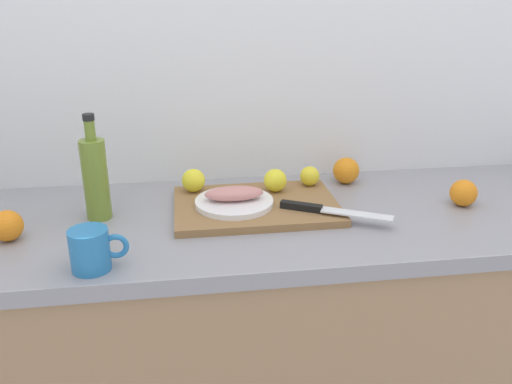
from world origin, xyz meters
TOP-DOWN VIEW (x-y plane):
  - back_wall at (0.00, 0.33)m, footprint 3.20×0.05m
  - kitchen_counter at (0.00, 0.00)m, footprint 2.00×0.60m
  - cutting_board at (-0.06, 0.04)m, footprint 0.44×0.30m
  - white_plate at (-0.12, 0.03)m, footprint 0.21×0.21m
  - fish_fillet at (-0.12, 0.03)m, footprint 0.16×0.07m
  - chef_knife at (0.10, -0.05)m, footprint 0.27×0.16m
  - lemon_0 at (0.11, 0.15)m, footprint 0.06×0.06m
  - lemon_1 at (-0.22, 0.15)m, footprint 0.07×0.07m
  - lemon_2 at (0.01, 0.12)m, footprint 0.06×0.06m
  - olive_oil_bottle at (-0.47, 0.04)m, footprint 0.06×0.06m
  - coffee_mug_0 at (-0.45, -0.23)m, footprint 0.12×0.08m
  - orange_0 at (-0.67, -0.06)m, footprint 0.07×0.07m
  - orange_1 at (0.51, -0.01)m, footprint 0.07×0.07m
  - orange_2 at (0.24, 0.20)m, footprint 0.08×0.08m

SIDE VIEW (x-z plane):
  - kitchen_counter at x=0.00m, z-range 0.00..0.90m
  - cutting_board at x=-0.06m, z-range 0.90..0.92m
  - white_plate at x=-0.12m, z-range 0.92..0.93m
  - chef_knife at x=0.10m, z-range 0.92..0.94m
  - orange_1 at x=0.51m, z-range 0.90..0.97m
  - orange_0 at x=-0.67m, z-range 0.90..0.97m
  - orange_2 at x=0.24m, z-range 0.90..0.98m
  - coffee_mug_0 at x=-0.45m, z-range 0.90..0.99m
  - lemon_0 at x=0.11m, z-range 0.92..0.98m
  - lemon_2 at x=0.01m, z-range 0.92..0.98m
  - lemon_1 at x=-0.22m, z-range 0.92..0.99m
  - fish_fillet at x=-0.12m, z-range 0.94..0.97m
  - olive_oil_bottle at x=-0.47m, z-range 0.87..1.15m
  - back_wall at x=0.00m, z-range 0.00..2.50m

